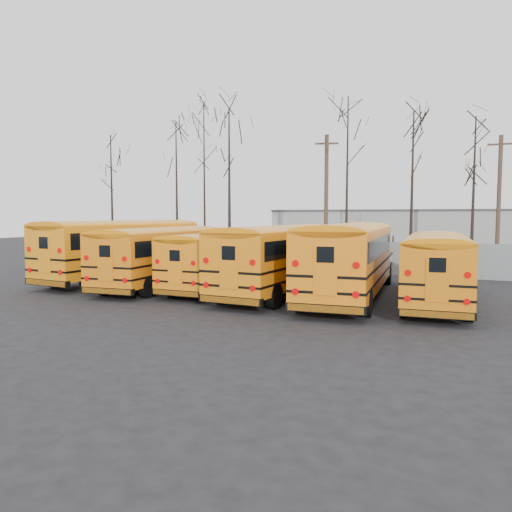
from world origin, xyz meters
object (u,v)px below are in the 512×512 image
at_px(bus_c, 226,255).
at_px(bus_d, 284,253).
at_px(bus_b, 164,251).
at_px(bus_a, 126,245).
at_px(bus_e, 350,254).
at_px(utility_pole_left, 326,199).
at_px(bus_f, 437,262).
at_px(utility_pole_right, 499,200).

distance_m(bus_c, bus_d, 3.17).
relative_size(bus_b, bus_c, 1.09).
height_order(bus_a, bus_e, bus_a).
bearing_deg(bus_e, utility_pole_left, 105.25).
relative_size(bus_e, bus_f, 1.14).
height_order(bus_a, bus_f, bus_a).
xyz_separation_m(bus_d, utility_pole_left, (-1.98, 13.91, 2.92)).
distance_m(bus_a, utility_pole_left, 15.24).
height_order(bus_a, utility_pole_left, utility_pole_left).
relative_size(bus_b, bus_e, 0.92).
xyz_separation_m(bus_b, bus_d, (6.36, 0.15, 0.09)).
height_order(bus_c, utility_pole_left, utility_pole_left).
bearing_deg(bus_b, utility_pole_left, 68.16).
height_order(bus_e, utility_pole_left, utility_pole_left).
xyz_separation_m(bus_a, bus_b, (3.20, -1.14, -0.19)).
height_order(bus_b, bus_e, bus_e).
bearing_deg(bus_c, utility_pole_left, 85.68).
bearing_deg(bus_b, bus_d, -3.19).
bearing_deg(bus_e, bus_f, -1.99).
bearing_deg(utility_pole_left, bus_e, -88.20).
bearing_deg(bus_d, utility_pole_right, 63.27).
relative_size(bus_e, utility_pole_right, 1.34).
bearing_deg(bus_f, bus_c, 173.95).
relative_size(bus_a, bus_f, 1.16).
bearing_deg(utility_pole_right, bus_a, -140.05).
bearing_deg(utility_pole_left, bus_a, -138.25).
distance_m(bus_a, bus_c, 6.46).
bearing_deg(utility_pole_right, bus_f, -98.72).
distance_m(utility_pole_left, utility_pole_right, 11.51).
distance_m(bus_c, utility_pole_right, 20.37).
bearing_deg(bus_e, bus_a, 170.55).
relative_size(bus_a, bus_d, 1.06).
bearing_deg(utility_pole_right, bus_b, -132.70).
distance_m(bus_c, bus_f, 9.66).
bearing_deg(bus_d, bus_a, 177.08).
height_order(bus_e, utility_pole_right, utility_pole_right).
height_order(bus_d, utility_pole_right, utility_pole_right).
distance_m(bus_a, bus_d, 9.62).
relative_size(bus_b, bus_f, 1.05).
relative_size(bus_a, bus_b, 1.11).
bearing_deg(bus_a, utility_pole_right, 43.85).
xyz_separation_m(bus_d, utility_pole_right, (9.28, 16.26, 2.71)).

